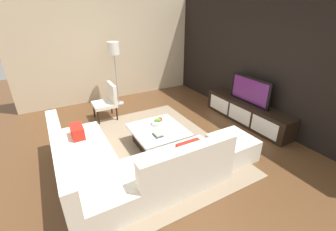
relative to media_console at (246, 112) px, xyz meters
name	(u,v)px	position (x,y,z in m)	size (l,w,h in m)	color
ground_plane	(156,149)	(0.00, -2.40, -0.25)	(14.00, 14.00, 0.00)	brown
feature_wall_back	(264,62)	(0.00, 0.30, 1.15)	(6.40, 0.12, 2.80)	black
side_wall_left	(111,50)	(-3.20, -2.20, 1.15)	(0.12, 5.20, 2.80)	beige
area_rug	(154,147)	(-0.10, -2.40, -0.24)	(3.38, 2.51, 0.01)	gray
media_console	(246,112)	(0.00, 0.00, 0.00)	(2.29, 0.48, 0.50)	black
television	(250,90)	(0.00, 0.00, 0.55)	(1.09, 0.06, 0.61)	black
sectional_couch	(121,166)	(0.51, -3.26, 0.03)	(2.32, 2.37, 0.83)	silver
coffee_table	(158,137)	(-0.10, -2.30, -0.05)	(1.03, 0.97, 0.38)	black
accent_chair_near	(108,99)	(-1.83, -2.78, 0.24)	(0.53, 0.52, 0.87)	black
floor_lamp	(114,53)	(-2.60, -2.29, 1.18)	(0.30, 0.30, 1.71)	#A5A5AA
ottoman	(232,147)	(0.88, -1.29, -0.05)	(0.70, 0.70, 0.40)	silver
fruit_bowl	(158,122)	(-0.28, -2.19, 0.18)	(0.28, 0.28, 0.14)	silver
book_stack	(158,134)	(0.12, -2.41, 0.16)	(0.19, 0.15, 0.06)	#2D516B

